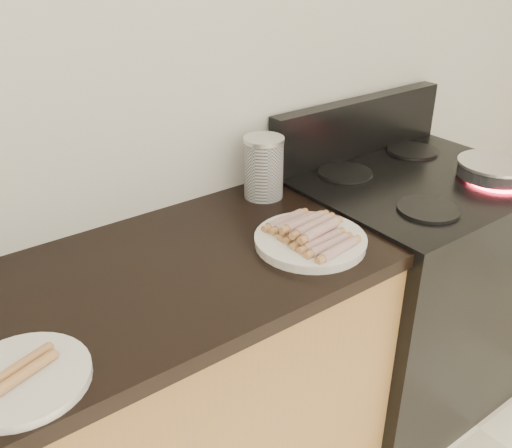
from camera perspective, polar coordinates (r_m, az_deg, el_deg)
wall_back at (r=1.57m, az=-10.88°, el=14.66°), size 4.00×0.04×2.60m
stove at (r=2.15m, az=14.45°, el=-6.74°), size 0.76×0.65×0.91m
stove_panel at (r=2.07m, az=10.22°, el=9.56°), size 0.76×0.06×0.20m
burner_near_left at (r=1.72m, az=16.87°, el=1.43°), size 0.18×0.18×0.01m
burner_near_right at (r=1.98m, az=22.92°, el=3.99°), size 0.18×0.18×0.01m
burner_far_left at (r=1.91m, az=8.90°, el=5.11°), size 0.18×0.18×0.01m
burner_far_right at (r=2.16m, az=15.38°, el=7.07°), size 0.18×0.18×0.01m
frying_pan at (r=2.00m, az=22.89°, el=5.11°), size 0.24×0.41×0.05m
main_plate at (r=1.50m, az=5.45°, el=-1.78°), size 0.36×0.36×0.02m
side_plate at (r=1.16m, az=-22.29°, el=-14.12°), size 0.31×0.31×0.02m
hotdog_pile at (r=1.48m, az=5.50°, el=-0.80°), size 0.13×0.24×0.05m
plain_sausages at (r=1.15m, az=-22.47°, el=-13.40°), size 0.13×0.09×0.02m
canister at (r=1.72m, az=0.77°, el=5.68°), size 0.12×0.12×0.19m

